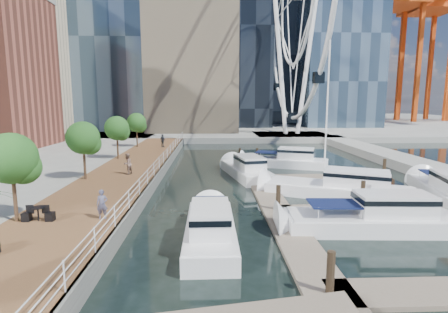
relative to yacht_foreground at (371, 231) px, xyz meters
The scene contains 15 objects.
ground 8.87m from the yacht_foreground, 149.00° to the right, with size 520.00×520.00×0.00m, color black.
boardwalk 19.62m from the yacht_foreground, 147.87° to the left, with size 6.00×60.00×1.00m, color brown.
seawall 17.15m from the yacht_foreground, 142.53° to the left, with size 0.25×60.00×1.00m, color #595954.
land_far 97.73m from the yacht_foreground, 94.46° to the left, with size 200.00×114.00×1.00m, color gray.
breakwater 19.80m from the yacht_foreground, 51.23° to the left, with size 4.00×60.00×1.00m, color gray.
pier 47.86m from the yacht_foreground, 82.32° to the left, with size 14.00×12.00×1.00m, color gray.
railing 17.29m from the yacht_foreground, 142.73° to the left, with size 0.10×60.00×1.05m, color white, non-canonical shape.
floating_docks 5.44m from the yacht_foreground, 86.21° to the left, with size 16.00×34.00×2.60m.
port_cranes 110.93m from the yacht_foreground, 56.60° to the left, with size 40.00×52.00×38.00m.
street_trees 21.65m from the yacht_foreground, 153.61° to the left, with size 2.60×42.60×4.60m.
yacht_foreground is the anchor object (origin of this frame).
pedestrian_near 14.79m from the yacht_foreground, behind, with size 0.57×0.38×1.58m, color #46465D.
pedestrian_mid 19.61m from the yacht_foreground, 145.28° to the left, with size 0.87×0.68×1.79m, color #87685D.
pedestrian_far 32.65m from the yacht_foreground, 118.26° to the left, with size 1.04×0.43×1.78m, color #2E323A.
moored_yachts 6.59m from the yacht_foreground, 90.40° to the left, with size 21.20×37.36×11.50m.
Camera 1 is at (-1.32, -13.72, 7.15)m, focal length 28.00 mm.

